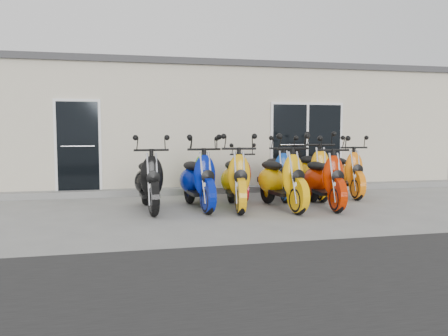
% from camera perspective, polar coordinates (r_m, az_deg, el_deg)
% --- Properties ---
extents(ground, '(80.00, 80.00, 0.00)m').
position_cam_1_polar(ground, '(9.06, 0.82, -5.05)').
color(ground, gray).
rests_on(ground, ground).
extents(asphalt_strip, '(80.00, 5.00, 0.00)m').
position_cam_1_polar(asphalt_strip, '(4.09, 19.74, -17.76)').
color(asphalt_strip, black).
rests_on(asphalt_strip, ground).
extents(building, '(14.00, 6.00, 3.20)m').
position_cam_1_polar(building, '(14.03, -4.07, 5.01)').
color(building, beige).
rests_on(building, ground).
extents(roof_cap, '(14.20, 6.20, 0.16)m').
position_cam_1_polar(roof_cap, '(14.14, -4.11, 11.84)').
color(roof_cap, '#3F3F42').
rests_on(roof_cap, building).
extents(front_step, '(14.00, 0.40, 0.15)m').
position_cam_1_polar(front_step, '(11.00, -1.60, -2.90)').
color(front_step, gray).
rests_on(front_step, ground).
extents(door_left, '(1.07, 0.08, 2.22)m').
position_cam_1_polar(door_left, '(10.92, -18.52, 3.04)').
color(door_left, black).
rests_on(door_left, front_step).
extents(door_right, '(2.02, 0.08, 2.22)m').
position_cam_1_polar(door_right, '(11.81, 10.75, 3.32)').
color(door_right, black).
rests_on(door_right, front_step).
extents(scooter_front_black, '(0.88, 2.07, 1.49)m').
position_cam_1_polar(scooter_front_black, '(8.65, -9.80, -0.59)').
color(scooter_front_black, black).
rests_on(scooter_front_black, ground).
extents(scooter_front_blue, '(0.98, 2.11, 1.50)m').
position_cam_1_polar(scooter_front_blue, '(8.72, -3.48, -0.46)').
color(scooter_front_blue, '#03158D').
rests_on(scooter_front_blue, ground).
extents(scooter_front_orange_a, '(0.97, 2.12, 1.52)m').
position_cam_1_polar(scooter_front_orange_a, '(8.72, 1.51, -0.40)').
color(scooter_front_orange_a, '#E9A20C').
rests_on(scooter_front_orange_a, ground).
extents(scooter_front_orange_b, '(0.98, 2.13, 1.52)m').
position_cam_1_polar(scooter_front_orange_b, '(8.77, 7.48, -0.40)').
color(scooter_front_orange_b, '#EDA808').
rests_on(scooter_front_orange_b, ground).
extents(scooter_front_red, '(0.84, 2.03, 1.47)m').
position_cam_1_polar(scooter_front_red, '(9.11, 12.91, -0.44)').
color(scooter_front_red, '#BB2200').
rests_on(scooter_front_red, ground).
extents(scooter_back_green, '(1.00, 2.06, 1.46)m').
position_cam_1_polar(scooter_back_green, '(9.67, -2.75, -0.07)').
color(scooter_back_green, '#4AB610').
rests_on(scooter_back_green, ground).
extents(scooter_back_red, '(0.79, 1.81, 1.30)m').
position_cam_1_polar(scooter_back_red, '(9.96, 2.03, -0.38)').
color(scooter_back_red, '#B10F1E').
rests_on(scooter_back_red, ground).
extents(scooter_back_blue, '(0.89, 2.03, 1.46)m').
position_cam_1_polar(scooter_back_blue, '(10.11, 7.05, 0.13)').
color(scooter_back_blue, '#0D3C9F').
rests_on(scooter_back_blue, ground).
extents(scooter_back_yellow, '(1.03, 2.18, 1.55)m').
position_cam_1_polar(scooter_back_yellow, '(10.36, 11.60, 0.43)').
color(scooter_back_yellow, '#FFA609').
rests_on(scooter_back_yellow, ground).
extents(scooter_back_extra, '(0.89, 2.03, 1.46)m').
position_cam_1_polar(scooter_back_extra, '(10.79, 15.58, 0.28)').
color(scooter_back_extra, orange).
rests_on(scooter_back_extra, ground).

